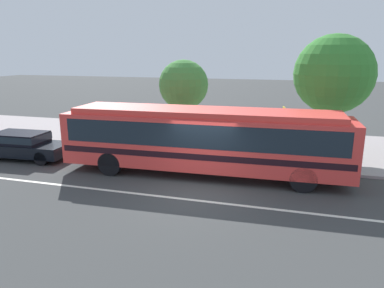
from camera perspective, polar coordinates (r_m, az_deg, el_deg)
The scene contains 11 objects.
ground_plane at distance 13.47m, azimuth 0.91°, elevation -7.57°, with size 120.00×120.00×0.00m, color #3A3C3C.
sidewalk_slab at distance 20.32m, azimuth 6.35°, elevation 0.05°, with size 60.00×8.00×0.12m, color #9D9293.
lane_stripe_center at distance 12.76m, azimuth -0.05°, elevation -8.84°, with size 56.00×0.16×0.01m, color silver.
transit_bus at distance 14.91m, azimuth 1.91°, elevation 1.11°, with size 11.86×2.86×2.78m.
sedan_behind_bus at distance 19.25m, azimuth -25.26°, elevation -0.01°, with size 4.47×1.97×1.29m.
pedestrian_waiting_near_sign at distance 16.57m, azimuth 20.38°, elevation -0.47°, with size 0.44×0.44×1.61m.
pedestrian_walking_along_curb at distance 17.92m, azimuth 8.38°, elevation 1.62°, with size 0.48×0.48×1.75m.
pedestrian_standing_by_tree at distance 17.59m, azimuth 11.51°, elevation 1.13°, with size 0.46×0.46×1.68m.
bus_stop_sign at distance 16.08m, azimuth 14.20°, elevation 2.34°, with size 0.13×0.44×2.65m.
street_tree_near_stop at distance 18.89m, azimuth -1.35°, elevation 9.31°, with size 2.57×2.57×4.57m.
street_tree_mid_block at distance 18.30m, azimuth 21.56°, elevation 10.21°, with size 3.68×3.68×5.77m.
Camera 1 is at (3.26, -12.08, 5.00)m, focal length 33.66 mm.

